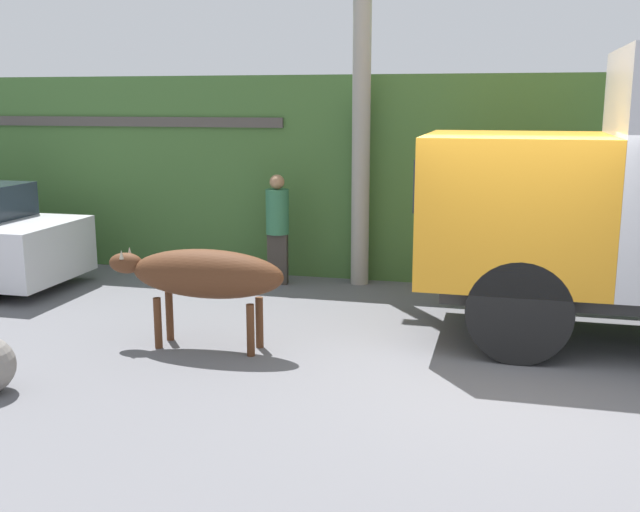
% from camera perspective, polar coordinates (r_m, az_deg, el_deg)
% --- Properties ---
extents(ground_plane, '(60.00, 60.00, 0.00)m').
position_cam_1_polar(ground_plane, '(8.16, 13.97, -8.94)').
color(ground_plane, slate).
extents(hillside_embankment, '(32.00, 6.67, 3.23)m').
position_cam_1_polar(hillside_embankment, '(14.94, 14.53, 6.70)').
color(hillside_embankment, '#426B33').
rests_on(hillside_embankment, ground_plane).
extents(building_backdrop, '(5.65, 2.70, 2.57)m').
position_cam_1_polar(building_backdrop, '(14.42, -12.08, 5.39)').
color(building_backdrop, '#99ADB7').
rests_on(building_backdrop, ground_plane).
extents(brown_cow, '(2.15, 0.57, 1.17)m').
position_cam_1_polar(brown_cow, '(8.70, -8.85, -1.43)').
color(brown_cow, '#512D19').
rests_on(brown_cow, ground_plane).
extents(pedestrian_on_hill, '(0.41, 0.41, 1.72)m').
position_cam_1_polar(pedestrian_on_hill, '(11.66, -3.26, 2.40)').
color(pedestrian_on_hill, '#38332D').
rests_on(pedestrian_on_hill, ground_plane).
extents(utility_pole, '(0.90, 0.28, 5.12)m').
position_cam_1_polar(utility_pole, '(11.51, 3.17, 10.83)').
color(utility_pole, '#9E998E').
rests_on(utility_pole, ground_plane).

